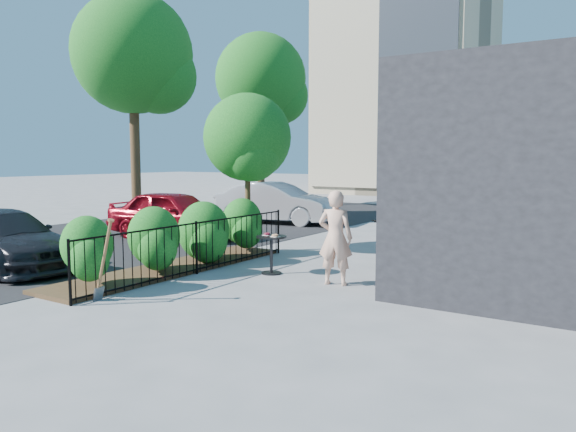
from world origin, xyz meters
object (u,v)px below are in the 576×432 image
Objects in this scene: street_tree_near at (133,61)px; street_tree_far at (261,84)px; woman at (335,238)px; patio_tree at (248,143)px; car_silver at (276,203)px; cafe_table at (271,248)px; car_red at (175,214)px; shovel at (103,264)px; car_darkgrey at (3,240)px.

street_tree_near is 8.00m from street_tree_far.
patio_tree is at bearing -44.69° from woman.
patio_tree is at bearing -160.26° from car_silver.
cafe_table is at bearing -43.29° from patio_tree.
street_tree_near reaches higher than car_red.
street_tree_near reaches higher than car_silver.
woman is at bearing 51.15° from shovel.
car_red is at bearing -67.36° from street_tree_far.
shovel is at bearing -168.36° from car_silver.
car_darkgrey is (-6.79, -2.54, -0.27)m from woman.
street_tree_far reaches higher than cafe_table.
car_darkgrey is (4.50, -7.79, -5.29)m from street_tree_near.
street_tree_near is at bearing 152.31° from cafe_table.
woman is 7.49m from car_red.
street_tree_near is 1.00× the size of street_tree_far.
patio_tree reaches higher than shovel.
shovel is at bearing -151.22° from car_red.
street_tree_near is 5.73× the size of shovel.
shovel is (-2.61, -3.24, -0.26)m from woman.
street_tree_far is 18.12m from woman.
street_tree_far is (0.00, 8.00, 0.00)m from street_tree_near.
street_tree_far is 1.97× the size of car_red.
cafe_table is 0.58× the size of shovel.
car_silver is (4.74, -5.65, -5.17)m from street_tree_far.
street_tree_near reaches higher than car_darkgrey.
shovel is (8.68, -16.49, -5.28)m from street_tree_far.
car_red is 0.93× the size of car_silver.
car_red reaches higher than car_darkgrey.
woman is 1.24× the size of shovel.
car_red is at bearing 167.07° from car_silver.
woman is at bearing -49.56° from street_tree_far.
patio_tree is 6.61m from car_silver.
car_darkgrey is at bearing 170.47° from shovel.
street_tree_near is at bearing 35.72° from car_darkgrey.
street_tree_near is 4.61× the size of woman.
patio_tree is 5.79m from shovel.
car_silver is at bearing -11.38° from car_red.
street_tree_far is at bearing 90.00° from street_tree_near.
car_silver reaches higher than car_darkgrey.
street_tree_near is 12.22m from cafe_table.
shovel is at bearing -79.52° from patio_tree.
car_silver reaches higher than cafe_table.
street_tree_far reaches higher than woman.
car_red is (4.35, -2.44, -5.20)m from street_tree_near.
shovel is (-1.04, -3.39, 0.09)m from cafe_table.
car_red is at bearing 7.28° from car_darkgrey.
shovel is at bearing -62.24° from street_tree_far.
woman is 0.40× the size of car_silver.
patio_tree is at bearing -29.19° from car_darkgrey.
car_darkgrey is at bearing -74.09° from street_tree_far.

